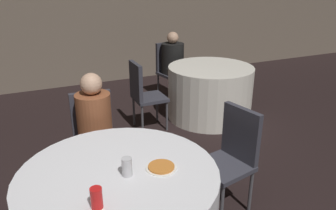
# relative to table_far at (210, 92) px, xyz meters

# --- Properties ---
(wall_back) EXTENTS (16.00, 0.06, 2.80)m
(wall_back) POSITION_rel_table_far_xyz_m (-1.82, 2.30, 1.03)
(wall_back) COLOR #7A6B5B
(wall_back) RESTS_ON ground_plane
(table_far) EXTENTS (1.18, 1.18, 0.74)m
(table_far) POSITION_rel_table_far_xyz_m (0.00, 0.00, 0.00)
(table_far) COLOR white
(table_far) RESTS_ON ground_plane
(chair_near_east) EXTENTS (0.48, 0.47, 0.91)m
(chair_near_east) POSITION_rel_table_far_xyz_m (-0.85, -1.77, 0.17)
(chair_near_east) COLOR #383842
(chair_near_east) RESTS_ON ground_plane
(chair_near_north) EXTENTS (0.42, 0.43, 0.91)m
(chair_near_north) POSITION_rel_table_far_xyz_m (-1.83, -0.92, 0.17)
(chair_near_north) COLOR #383842
(chair_near_north) RESTS_ON ground_plane
(chair_far_north) EXTENTS (0.47, 0.47, 0.91)m
(chair_far_north) POSITION_rel_table_far_xyz_m (-0.18, 0.99, 0.17)
(chair_far_north) COLOR #383842
(chair_far_north) RESTS_ON ground_plane
(chair_far_west) EXTENTS (0.41, 0.40, 0.91)m
(chair_far_west) POSITION_rel_table_far_xyz_m (-1.01, 0.00, 0.17)
(chair_far_west) COLOR #383842
(chair_far_west) RESTS_ON ground_plane
(person_black_shirt) EXTENTS (0.39, 0.51, 1.10)m
(person_black_shirt) POSITION_rel_table_far_xyz_m (-0.15, 0.83, 0.19)
(person_black_shirt) COLOR #282828
(person_black_shirt) RESTS_ON ground_plane
(person_floral_shirt) EXTENTS (0.32, 0.50, 1.14)m
(person_floral_shirt) POSITION_rel_table_far_xyz_m (-1.84, -1.09, 0.19)
(person_floral_shirt) COLOR #33384C
(person_floral_shirt) RESTS_ON ground_plane
(pizza_plate_near) EXTENTS (0.20, 0.20, 0.02)m
(pizza_plate_near) POSITION_rel_table_far_xyz_m (-1.63, -2.06, 0.38)
(pizza_plate_near) COLOR white
(pizza_plate_near) RESTS_ON table_near
(soda_can_red) EXTENTS (0.07, 0.07, 0.12)m
(soda_can_red) POSITION_rel_table_far_xyz_m (-2.09, -2.27, 0.43)
(soda_can_red) COLOR red
(soda_can_red) RESTS_ON table_near
(soda_can_silver) EXTENTS (0.07, 0.07, 0.12)m
(soda_can_silver) POSITION_rel_table_far_xyz_m (-1.85, -2.05, 0.43)
(soda_can_silver) COLOR silver
(soda_can_silver) RESTS_ON table_near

